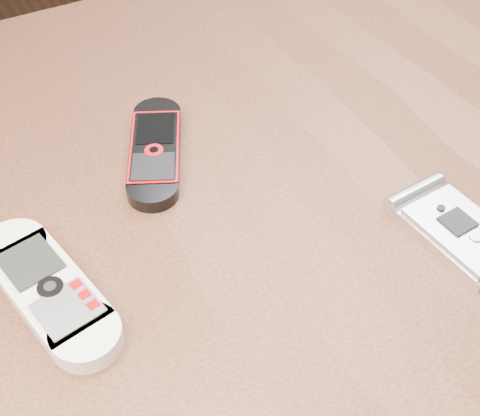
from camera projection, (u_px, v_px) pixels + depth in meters
name	position (u px, v px, depth m)	size (l,w,h in m)	color
table	(235.00, 298.00, 0.61)	(1.20, 0.80, 0.75)	black
nokia_white	(49.00, 289.00, 0.48)	(0.05, 0.15, 0.02)	white
nokia_black_red	(155.00, 150.00, 0.59)	(0.04, 0.14, 0.01)	black
motorola_razr	(458.00, 230.00, 0.52)	(0.06, 0.11, 0.02)	silver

